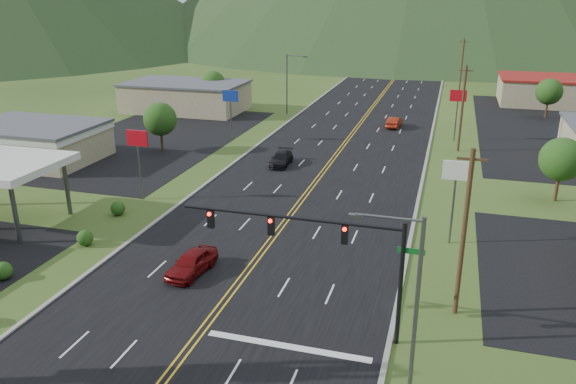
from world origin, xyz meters
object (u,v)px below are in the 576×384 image
(streetlight_east, at_px, (410,297))
(streetlight_west, at_px, (289,80))
(car_red_far, at_px, (394,122))
(car_dark_mid, at_px, (281,159))
(car_red_near, at_px, (192,263))
(traffic_signal, at_px, (325,244))

(streetlight_east, distance_m, streetlight_west, 64.21)
(streetlight_east, bearing_deg, streetlight_west, 110.86)
(streetlight_east, bearing_deg, car_red_far, 96.44)
(streetlight_west, distance_m, car_dark_mid, 27.56)
(car_red_near, bearing_deg, traffic_signal, -15.09)
(streetlight_east, relative_size, car_red_far, 2.06)
(car_red_near, height_order, car_red_far, car_red_near)
(car_dark_mid, bearing_deg, traffic_signal, -71.83)
(car_dark_mid, bearing_deg, streetlight_west, 101.46)
(car_dark_mid, distance_m, car_red_far, 23.74)
(streetlight_east, xyz_separation_m, car_dark_mid, (-16.12, 33.66, -4.50))
(car_red_far, bearing_deg, car_red_near, 85.88)
(traffic_signal, xyz_separation_m, car_red_near, (-9.92, 4.13, -4.56))
(streetlight_west, relative_size, car_dark_mid, 1.91)
(streetlight_west, bearing_deg, car_red_far, -15.97)
(streetlight_east, relative_size, car_red_near, 1.99)
(streetlight_east, height_order, streetlight_west, same)
(traffic_signal, xyz_separation_m, streetlight_east, (4.70, -4.00, -0.15))
(car_red_far, bearing_deg, streetlight_west, -10.00)
(streetlight_east, height_order, car_red_near, streetlight_east)
(traffic_signal, xyz_separation_m, streetlight_west, (-18.16, 56.00, -0.15))
(car_red_near, xyz_separation_m, car_dark_mid, (-1.50, 25.53, -0.09))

